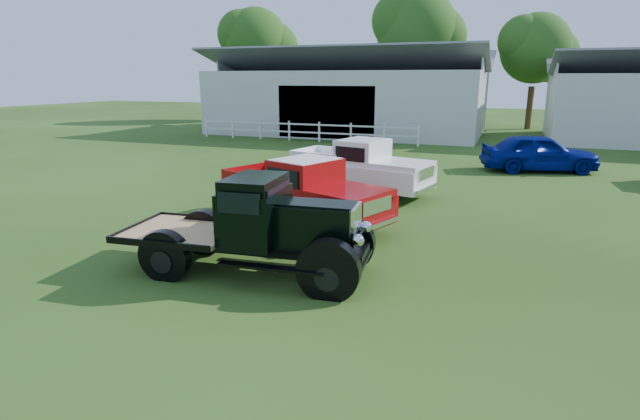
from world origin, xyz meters
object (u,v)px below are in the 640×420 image
at_px(red_pickup, 303,192).
at_px(vintage_flatbed, 251,225).
at_px(misc_car_blue, 539,153).
at_px(white_pickup, 360,167).

bearing_deg(red_pickup, vintage_flatbed, -63.08).
distance_m(red_pickup, misc_car_blue, 12.32).
distance_m(white_pickup, misc_car_blue, 8.79).
height_order(vintage_flatbed, misc_car_blue, vintage_flatbed).
height_order(vintage_flatbed, white_pickup, vintage_flatbed).
relative_size(red_pickup, misc_car_blue, 1.08).
relative_size(vintage_flatbed, misc_car_blue, 1.08).
height_order(red_pickup, white_pickup, same).
bearing_deg(red_pickup, white_pickup, 106.30).
xyz_separation_m(red_pickup, misc_car_blue, (6.11, 10.69, -0.12)).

